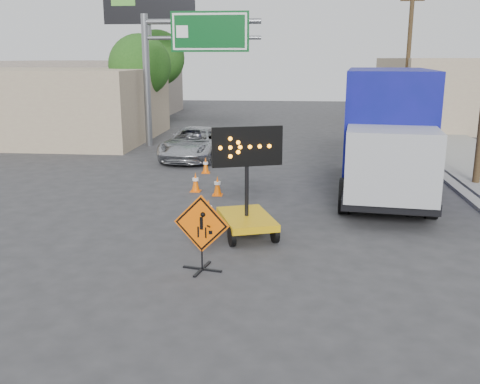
% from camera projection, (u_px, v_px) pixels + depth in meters
% --- Properties ---
extents(ground, '(100.00, 100.00, 0.00)m').
position_uv_depth(ground, '(227.00, 290.00, 10.89)').
color(ground, '#2D2D30').
rests_on(ground, ground).
extents(curb_right, '(0.40, 60.00, 0.12)m').
position_uv_depth(curb_right, '(422.00, 159.00, 24.64)').
color(curb_right, gray).
rests_on(curb_right, ground).
extents(sidewalk_right, '(4.00, 60.00, 0.15)m').
position_uv_depth(sidewalk_right, '(474.00, 160.00, 24.41)').
color(sidewalk_right, gray).
rests_on(sidewalk_right, ground).
extents(storefront_left_near, '(14.00, 10.00, 4.00)m').
position_uv_depth(storefront_left_near, '(31.00, 104.00, 31.08)').
color(storefront_left_near, tan).
rests_on(storefront_left_near, ground).
extents(storefront_left_far, '(12.00, 10.00, 4.40)m').
position_uv_depth(storefront_left_far, '(100.00, 88.00, 44.64)').
color(storefront_left_far, gray).
rests_on(storefront_left_far, ground).
extents(building_right_far, '(10.00, 14.00, 4.60)m').
position_uv_depth(building_right_far, '(461.00, 91.00, 37.99)').
color(building_right_far, tan).
rests_on(building_right_far, ground).
extents(highway_gantry, '(6.18, 0.38, 6.90)m').
position_uv_depth(highway_gantry, '(185.00, 49.00, 27.42)').
color(highway_gantry, slate).
rests_on(highway_gantry, ground).
extents(billboard, '(6.10, 0.54, 9.85)m').
position_uv_depth(billboard, '(149.00, 15.00, 34.88)').
color(billboard, slate).
rests_on(billboard, ground).
extents(utility_pole_far, '(1.80, 0.26, 9.00)m').
position_uv_depth(utility_pole_far, '(408.00, 57.00, 32.12)').
color(utility_pole_far, '#46361E').
rests_on(utility_pole_far, ground).
extents(tree_left_near, '(3.71, 3.71, 6.03)m').
position_uv_depth(tree_left_near, '(140.00, 66.00, 31.89)').
color(tree_left_near, '#46361E').
rests_on(tree_left_near, ground).
extents(tree_left_far, '(4.10, 4.10, 6.66)m').
position_uv_depth(tree_left_far, '(157.00, 58.00, 39.60)').
color(tree_left_far, '#46361E').
rests_on(tree_left_far, ground).
extents(construction_sign, '(1.28, 0.91, 1.73)m').
position_uv_depth(construction_sign, '(202.00, 231.00, 11.72)').
color(construction_sign, black).
rests_on(construction_sign, ground).
extents(arrow_board, '(1.84, 2.34, 2.92)m').
position_uv_depth(arrow_board, '(247.00, 212.00, 14.10)').
color(arrow_board, '#D29E0B').
rests_on(arrow_board, ground).
extents(pickup_truck, '(2.79, 5.37, 1.45)m').
position_uv_depth(pickup_truck, '(194.00, 143.00, 25.00)').
color(pickup_truck, '#AFB1B6').
rests_on(pickup_truck, ground).
extents(box_truck, '(3.63, 9.15, 4.23)m').
position_uv_depth(box_truck, '(385.00, 138.00, 18.46)').
color(box_truck, black).
rests_on(box_truck, ground).
extents(cone_a, '(0.53, 0.53, 0.82)m').
position_uv_depth(cone_a, '(203.00, 227.00, 13.66)').
color(cone_a, '#F75F05').
rests_on(cone_a, ground).
extents(cone_b, '(0.42, 0.42, 0.65)m').
position_uv_depth(cone_b, '(209.00, 210.00, 15.43)').
color(cone_b, '#F75F05').
rests_on(cone_b, ground).
extents(cone_c, '(0.36, 0.36, 0.68)m').
position_uv_depth(cone_c, '(217.00, 186.00, 18.35)').
color(cone_c, '#F75F05').
rests_on(cone_c, ground).
extents(cone_d, '(0.37, 0.37, 0.69)m').
position_uv_depth(cone_d, '(196.00, 182.00, 18.88)').
color(cone_d, '#F75F05').
rests_on(cone_d, ground).
extents(cone_e, '(0.36, 0.36, 0.65)m').
position_uv_depth(cone_e, '(206.00, 165.00, 21.93)').
color(cone_e, '#F75F05').
rests_on(cone_e, ground).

